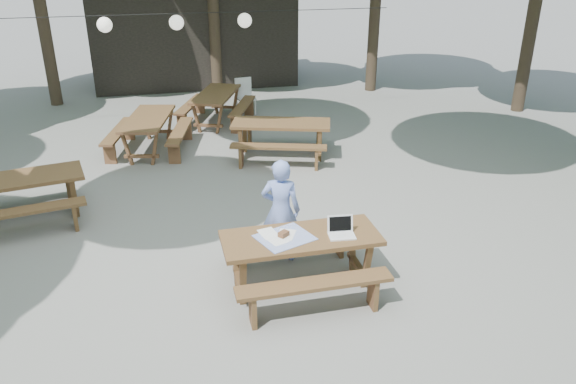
# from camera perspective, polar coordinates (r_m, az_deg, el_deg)

# --- Properties ---
(ground) EXTENTS (80.00, 80.00, 0.00)m
(ground) POSITION_cam_1_polar(r_m,az_deg,el_deg) (8.79, -6.49, -4.17)
(ground) COLOR slate
(ground) RESTS_ON ground
(pavilion) EXTENTS (6.00, 3.00, 2.80)m
(pavilion) POSITION_cam_1_polar(r_m,az_deg,el_deg) (18.45, -9.57, 15.37)
(pavilion) COLOR black
(pavilion) RESTS_ON ground
(main_picnic_table) EXTENTS (2.00, 1.58, 0.75)m
(main_picnic_table) POSITION_cam_1_polar(r_m,az_deg,el_deg) (7.28, 1.30, -6.97)
(main_picnic_table) COLOR brown
(main_picnic_table) RESTS_ON ground
(picnic_table_nw) EXTENTS (2.16, 1.91, 0.75)m
(picnic_table_nw) POSITION_cam_1_polar(r_m,az_deg,el_deg) (9.92, -25.59, -0.61)
(picnic_table_nw) COLOR brown
(picnic_table_nw) RESTS_ON ground
(picnic_table_ne) EXTENTS (2.29, 2.08, 0.75)m
(picnic_table_ne) POSITION_cam_1_polar(r_m,az_deg,el_deg) (11.67, -0.70, 5.41)
(picnic_table_ne) COLOR brown
(picnic_table_ne) RESTS_ON ground
(picnic_table_far_w) EXTENTS (1.97, 2.21, 0.75)m
(picnic_table_far_w) POSITION_cam_1_polar(r_m,az_deg,el_deg) (12.35, -13.90, 5.77)
(picnic_table_far_w) COLOR brown
(picnic_table_far_w) RESTS_ON ground
(picnic_table_far_e) EXTENTS (2.17, 2.35, 0.75)m
(picnic_table_far_e) POSITION_cam_1_polar(r_m,az_deg,el_deg) (14.04, -7.27, 8.51)
(picnic_table_far_e) COLOR brown
(picnic_table_far_e) RESTS_ON ground
(woman) EXTENTS (0.64, 0.53, 1.49)m
(woman) POSITION_cam_1_polar(r_m,az_deg,el_deg) (7.75, -0.73, -1.87)
(woman) COLOR #7E97E7
(woman) RESTS_ON ground
(plastic_chair) EXTENTS (0.50, 0.50, 0.90)m
(plastic_chair) POSITION_cam_1_polar(r_m,az_deg,el_deg) (14.82, -4.31, 8.95)
(plastic_chair) COLOR white
(plastic_chair) RESTS_ON ground
(laptop) EXTENTS (0.35, 0.29, 0.24)m
(laptop) POSITION_cam_1_polar(r_m,az_deg,el_deg) (7.13, 5.41, -3.89)
(laptop) COLOR white
(laptop) RESTS_ON main_picnic_table
(tabletop_clutter) EXTENTS (0.80, 0.74, 0.08)m
(tabletop_clutter) POSITION_cam_1_polar(r_m,az_deg,el_deg) (7.05, -0.44, -4.56)
(tabletop_clutter) COLOR #3654B9
(tabletop_clutter) RESTS_ON main_picnic_table
(paper_lanterns) EXTENTS (9.00, 0.34, 0.38)m
(paper_lanterns) POSITION_cam_1_polar(r_m,az_deg,el_deg) (13.82, -11.21, 16.55)
(paper_lanterns) COLOR black
(paper_lanterns) RESTS_ON ground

